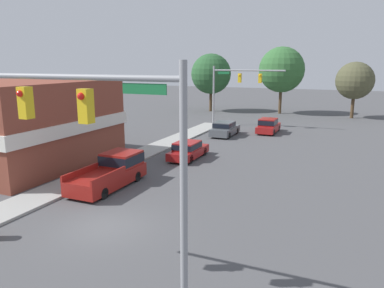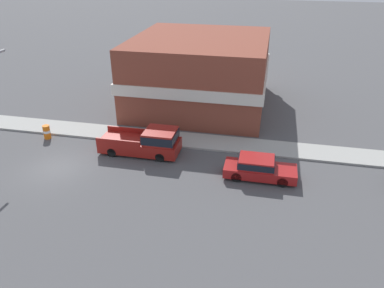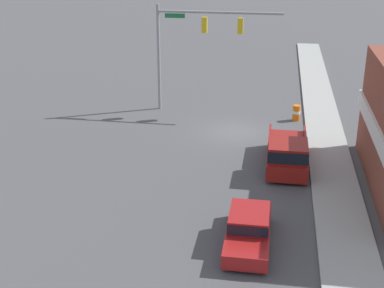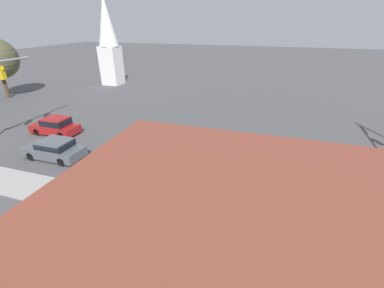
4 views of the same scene
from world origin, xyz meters
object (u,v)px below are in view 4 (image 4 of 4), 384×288
Objects in this scene: car_lead at (184,168)px; pickup_truck_parked at (315,202)px; car_oncoming at (55,126)px; car_second_ahead at (55,149)px.

pickup_truck_parked is (-1.57, -7.85, 0.20)m from car_lead.
car_oncoming is 0.96× the size of car_second_ahead.
car_lead is at bearing 76.00° from car_oncoming.
car_lead is 1.03× the size of car_oncoming.
car_second_ahead is (-0.39, 10.25, 0.05)m from car_lead.
pickup_truck_parked reaches higher than car_second_ahead.
car_oncoming is at bearing 76.96° from pickup_truck_parked.
pickup_truck_parked reaches higher than car_lead.
car_oncoming is 0.78× the size of pickup_truck_parked.
pickup_truck_parked is at bearing 76.96° from car_oncoming.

